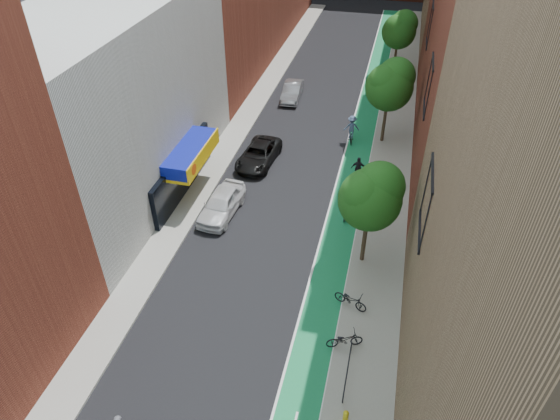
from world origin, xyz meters
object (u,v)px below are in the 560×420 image
Objects in this scene: parked_car_white at (222,203)px; parked_car_black at (259,154)px; parked_car_silver at (292,91)px; fire_hydrant at (346,416)px; cyclist_lane_near at (348,205)px; cyclist_lane_far at (351,130)px; cyclist_lane_mid at (358,173)px.

parked_car_white reaches higher than parked_car_black.
fire_hydrant is (9.02, -30.02, -0.20)m from parked_car_silver.
parked_car_silver is 17.74m from cyclist_lane_near.
cyclist_lane_far is at bearing 62.53° from parked_car_white.
parked_car_silver is at bearing -59.25° from cyclist_lane_far.
parked_car_black is (0.62, 6.47, -0.10)m from parked_car_white.
parked_car_black is 8.77m from cyclist_lane_near.
parked_car_white is at bearing 128.10° from fire_hydrant.
cyclist_lane_mid reaches higher than parked_car_white.
cyclist_lane_near is at bearing 97.29° from fire_hydrant.
cyclist_lane_near is (7.25, -16.18, 0.29)m from parked_car_silver.
cyclist_lane_mid is 2.89× the size of fire_hydrant.
parked_car_white reaches higher than parked_car_silver.
fire_hydrant is at bearing -59.94° from parked_car_black.
parked_car_black is 2.49× the size of cyclist_lane_mid.
cyclist_lane_mid reaches higher than parked_car_silver.
cyclist_lane_far reaches higher than parked_car_silver.
cyclist_lane_far is at bearing 41.52° from parked_car_black.
parked_car_silver reaches higher than fire_hydrant.
parked_car_black reaches higher than fire_hydrant.
cyclist_lane_near is 3.14× the size of fire_hydrant.
cyclist_lane_mid is at bearing 95.26° from fire_hydrant.
cyclist_lane_far reaches higher than parked_car_white.
cyclist_lane_mid is (0.13, 4.01, -0.21)m from cyclist_lane_near.
cyclist_lane_near reaches higher than parked_car_black.
parked_car_silver is 1.99× the size of cyclist_lane_near.
cyclist_lane_near is 1.09× the size of cyclist_lane_mid.
parked_car_white is 6.50m from parked_car_black.
cyclist_lane_near is 0.99× the size of cyclist_lane_far.
fire_hydrant is (1.64, -17.85, -0.27)m from cyclist_lane_mid.
parked_car_silver is 31.35m from fire_hydrant.
cyclist_lane_near is at bearing 83.61° from cyclist_lane_far.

